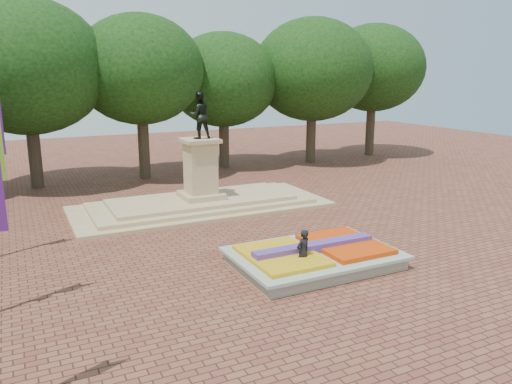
% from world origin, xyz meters
% --- Properties ---
extents(ground, '(90.00, 90.00, 0.00)m').
position_xyz_m(ground, '(0.00, 0.00, 0.00)').
color(ground, brown).
rests_on(ground, ground).
extents(flower_bed, '(6.30, 4.30, 0.91)m').
position_xyz_m(flower_bed, '(1.03, -2.00, 0.38)').
color(flower_bed, gray).
rests_on(flower_bed, ground).
extents(monument, '(14.00, 6.00, 6.40)m').
position_xyz_m(monument, '(0.00, 8.00, 0.88)').
color(monument, tan).
rests_on(monument, ground).
extents(tree_row_back, '(44.80, 8.80, 10.43)m').
position_xyz_m(tree_row_back, '(2.33, 18.00, 6.67)').
color(tree_row_back, '#3B2C20').
rests_on(tree_row_back, ground).
extents(pedestrian, '(0.73, 0.58, 1.74)m').
position_xyz_m(pedestrian, '(0.15, -2.55, 0.87)').
color(pedestrian, black).
rests_on(pedestrian, ground).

